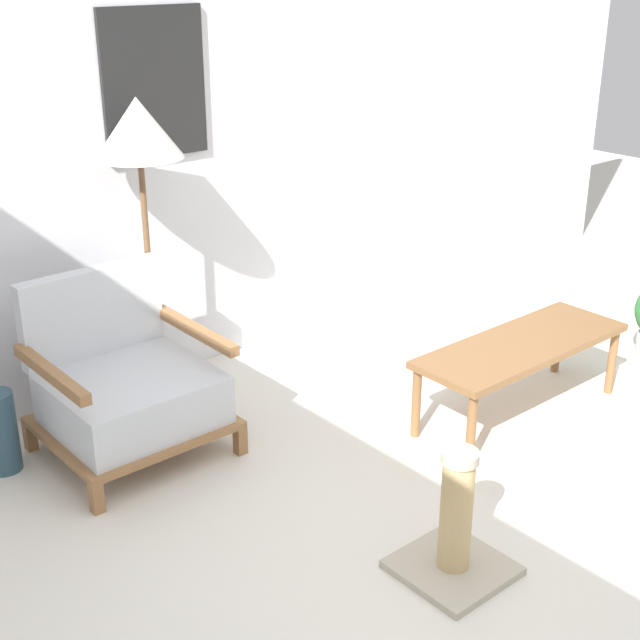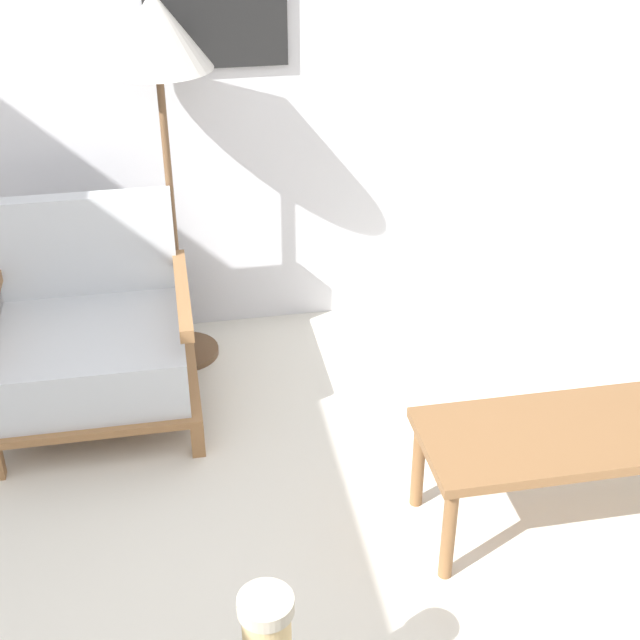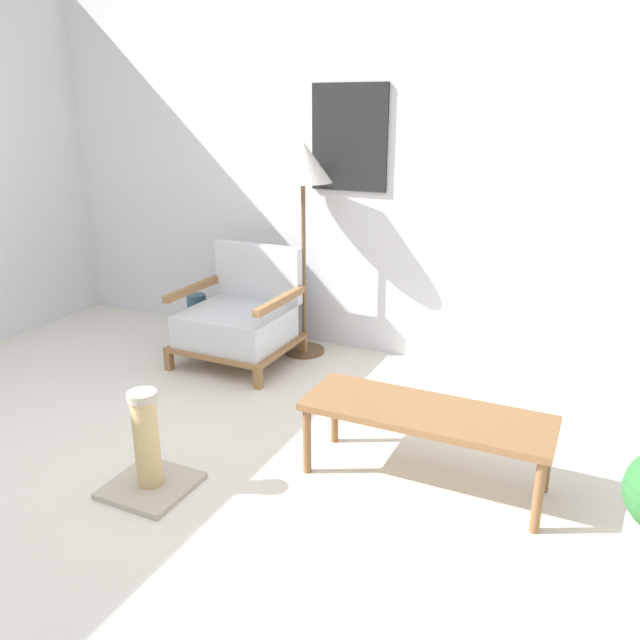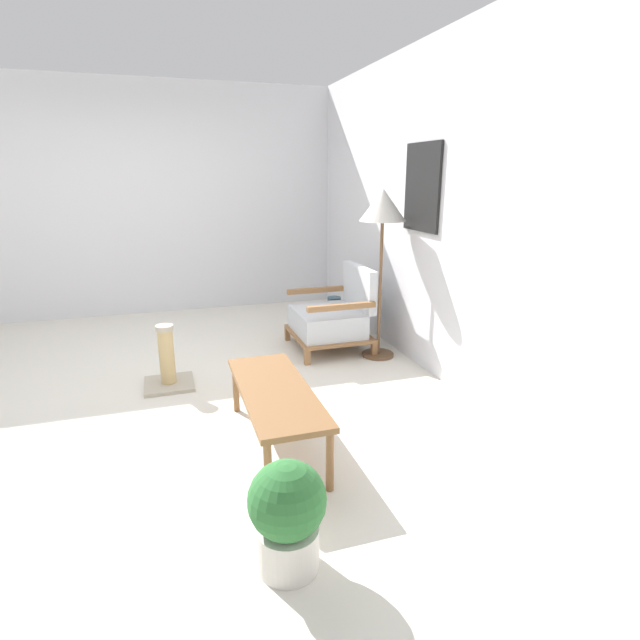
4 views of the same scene
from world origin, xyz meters
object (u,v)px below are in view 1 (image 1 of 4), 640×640
Objects in this scene: floor_lamp at (139,145)px; armchair at (126,386)px; vase at (1,432)px; scratching_post at (455,532)px; coffee_table at (522,350)px.

armchair is at bearing -135.72° from floor_lamp.
vase is 0.74× the size of scratching_post.
floor_lamp is 2.99× the size of scratching_post.
coffee_table is (1.64, -0.94, 0.03)m from armchair.
scratching_post is (0.99, -1.77, -0.01)m from vase.
scratching_post is (0.13, -1.91, -1.14)m from floor_lamp.
armchair is 2.13× the size of vase.
scratching_post is at bearing -86.22° from floor_lamp.
scratching_post is at bearing -60.69° from vase.
vase is at bearing 152.11° from coffee_table.
scratching_post is (-1.17, -0.63, -0.17)m from coffee_table.
scratching_post is at bearing -151.86° from coffee_table.
armchair reaches higher than coffee_table.
coffee_table is 2.45m from vase.
armchair is at bearing -21.06° from vase.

